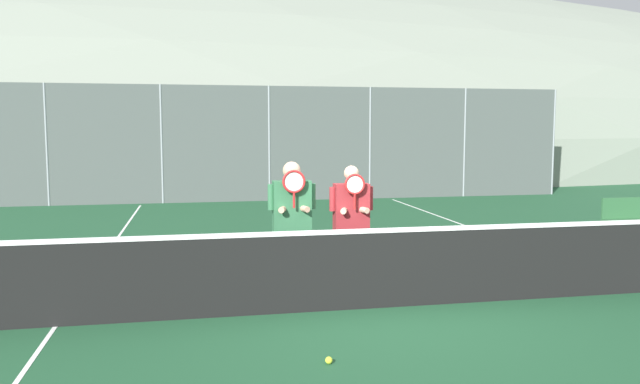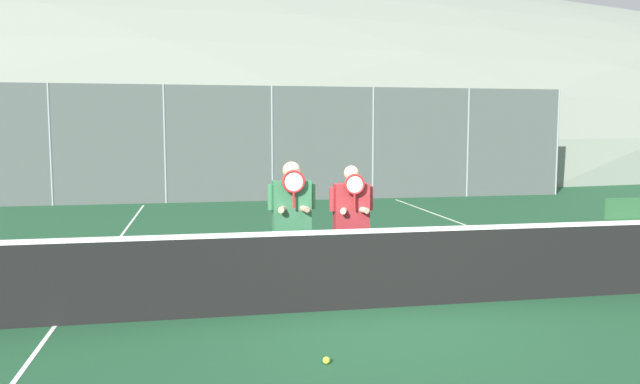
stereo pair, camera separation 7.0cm
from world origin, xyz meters
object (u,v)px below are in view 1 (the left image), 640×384
player_center_left (351,219)px  bench_courtside (640,218)px  car_center (385,164)px  car_far_left (89,166)px  car_left_of_center (242,166)px  tennis_ball_on_court (329,360)px  player_leftmost (292,216)px

player_center_left → bench_courtside: size_ratio=1.11×
car_center → bench_courtside: car_center is taller
car_far_left → bench_courtside: bearing=-42.6°
car_left_of_center → car_center: size_ratio=0.91×
player_center_left → tennis_ball_on_court: (-0.82, -2.40, -0.96)m
car_left_of_center → bench_courtside: bearing=-57.0°
car_center → bench_courtside: 10.80m
car_far_left → car_left_of_center: (4.92, -0.32, -0.04)m
car_left_of_center → tennis_ball_on_court: bearing=-91.3°
bench_courtside → car_far_left: bearing=137.4°
player_leftmost → car_far_left: (-4.59, 13.40, -0.11)m
player_leftmost → car_left_of_center: car_left_of_center is taller
car_far_left → car_left_of_center: car_far_left is taller
car_left_of_center → player_leftmost: bearing=-91.5°
player_center_left → car_left_of_center: bearing=92.0°
player_center_left → car_center: bearing=70.9°
player_leftmost → tennis_ball_on_court: bearing=-90.6°
car_left_of_center → tennis_ball_on_court: size_ratio=59.22×
bench_courtside → tennis_ball_on_court: bearing=-145.4°
player_center_left → car_center: 13.95m
player_leftmost → car_left_of_center: bearing=88.5°
player_leftmost → bench_courtside: size_ratio=1.15×
car_left_of_center → car_far_left: bearing=176.2°
car_far_left → bench_courtside: car_far_left is taller
bench_courtside → tennis_ball_on_court: bench_courtside is taller
player_leftmost → tennis_ball_on_court: (-0.02, -2.36, -1.02)m
bench_courtside → tennis_ball_on_court: (-7.18, -4.94, -0.42)m
car_far_left → car_left_of_center: 4.93m
car_far_left → bench_courtside: size_ratio=2.74×
player_leftmost → player_center_left: size_ratio=1.04×
player_leftmost → bench_courtside: bearing=19.9°
player_leftmost → car_center: 14.28m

